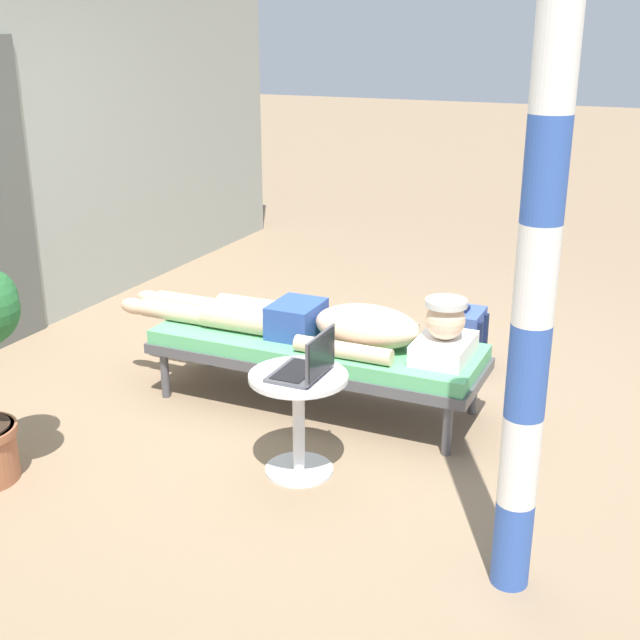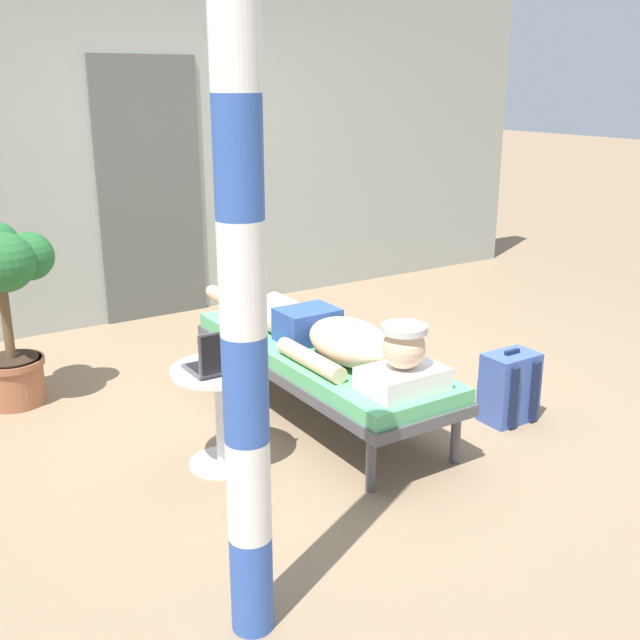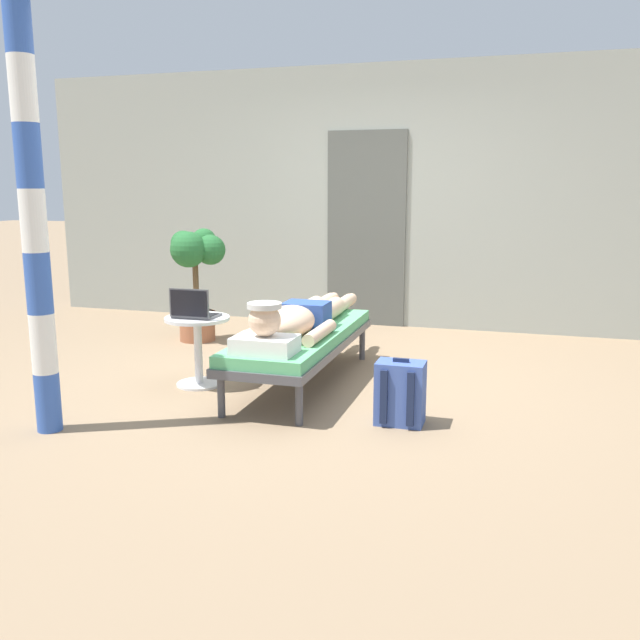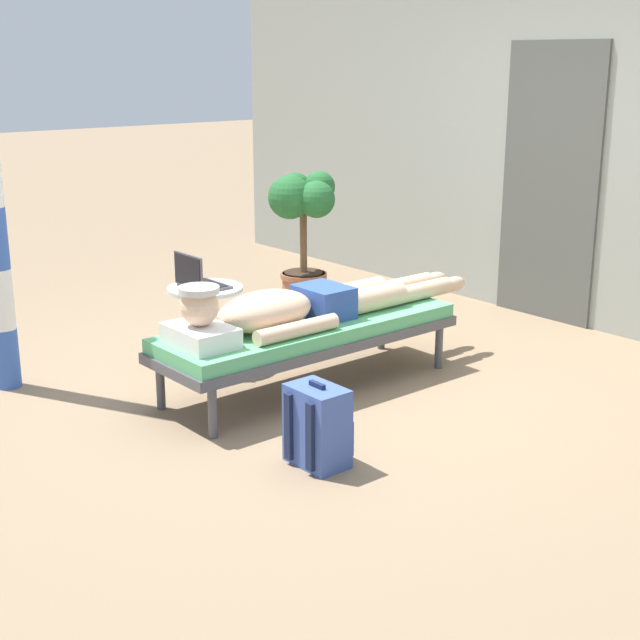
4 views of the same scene
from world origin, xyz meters
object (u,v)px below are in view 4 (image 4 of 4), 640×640
at_px(lounge_chair, 308,332).
at_px(potted_plant, 303,224).
at_px(backpack, 318,426).
at_px(laptop, 198,279).
at_px(side_table, 206,312).
at_px(person_reclining, 297,307).

distance_m(lounge_chair, potted_plant, 1.83).
bearing_deg(backpack, laptop, 167.69).
xyz_separation_m(side_table, laptop, (0.00, -0.05, 0.23)).
distance_m(side_table, potted_plant, 1.55).
xyz_separation_m(lounge_chair, potted_plant, (-1.42, 1.10, 0.33)).
xyz_separation_m(lounge_chair, person_reclining, (-0.00, -0.08, 0.17)).
bearing_deg(laptop, person_reclining, 16.39).
bearing_deg(potted_plant, person_reclining, -39.89).
height_order(lounge_chair, potted_plant, potted_plant).
height_order(person_reclining, potted_plant, potted_plant).
xyz_separation_m(backpack, potted_plant, (-2.28, 1.75, 0.48)).
distance_m(person_reclining, side_table, 0.77).
xyz_separation_m(laptop, backpack, (1.60, -0.35, -0.39)).
bearing_deg(person_reclining, laptop, -163.61).
relative_size(lounge_chair, potted_plant, 1.79).
height_order(side_table, laptop, laptop).
xyz_separation_m(person_reclining, laptop, (-0.73, -0.22, 0.06)).
bearing_deg(side_table, lounge_chair, 18.40).
relative_size(person_reclining, laptop, 7.00).
bearing_deg(person_reclining, side_table, -167.36).
relative_size(lounge_chair, person_reclining, 0.89).
bearing_deg(potted_plant, laptop, -63.99).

